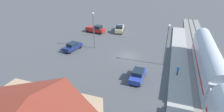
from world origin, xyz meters
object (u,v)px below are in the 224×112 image
object	(u,v)px
light_pole_near_platform	(167,40)
sedan_blue	(138,75)
light_pole_lot_center	(94,27)
pickup_tan	(120,28)
sedan_navy	(73,46)
pedestrian_on_platform	(178,70)
pickup_red	(96,29)

from	to	relation	value
light_pole_near_platform	sedan_blue	bearing A→B (deg)	60.50
light_pole_near_platform	light_pole_lot_center	world-z (taller)	light_pole_lot_center
pickup_tan	light_pole_lot_center	bearing A→B (deg)	80.57
pickup_tan	light_pole_near_platform	distance (m)	20.88
sedan_navy	light_pole_lot_center	bearing A→B (deg)	-148.57
sedan_blue	light_pole_near_platform	distance (m)	8.36
pedestrian_on_platform	light_pole_near_platform	xyz separation A→B (m)	(2.37, -3.48, 3.58)
sedan_navy	pedestrian_on_platform	bearing A→B (deg)	169.84
light_pole_lot_center	light_pole_near_platform	bearing A→B (deg)	169.13
light_pole_lot_center	sedan_navy	bearing A→B (deg)	31.43
pickup_tan	pickup_red	xyz separation A→B (m)	(6.23, 2.73, 0.00)
light_pole_near_platform	pickup_red	bearing A→B (deg)	-33.88
pickup_tan	light_pole_lot_center	xyz separation A→B (m)	(2.13, 12.82, 4.01)
pedestrian_on_platform	pickup_red	size ratio (longest dim) A/B	0.30
sedan_navy	light_pole_lot_center	xyz separation A→B (m)	(-4.11, -2.51, 4.16)
pickup_tan	light_pole_lot_center	distance (m)	13.60
pedestrian_on_platform	light_pole_near_platform	size ratio (longest dim) A/B	0.22
light_pole_lot_center	pickup_red	bearing A→B (deg)	-67.87
pedestrian_on_platform	sedan_blue	world-z (taller)	pedestrian_on_platform
sedan_navy	light_pole_near_platform	xyz separation A→B (m)	(-19.39, 0.43, 3.98)
sedan_blue	light_pole_lot_center	size ratio (longest dim) A/B	0.57
light_pole_lot_center	pickup_tan	bearing A→B (deg)	-99.43
pickup_tan	sedan_navy	bearing A→B (deg)	67.86
pickup_tan	light_pole_near_platform	size ratio (longest dim) A/B	0.73
pedestrian_on_platform	pickup_tan	bearing A→B (deg)	-51.08
light_pole_near_platform	pickup_tan	bearing A→B (deg)	-50.14
pickup_red	sedan_navy	bearing A→B (deg)	89.98
pedestrian_on_platform	sedan_navy	bearing A→B (deg)	-10.16
sedan_navy	light_pole_lot_center	size ratio (longest dim) A/B	0.60
pickup_red	sedan_blue	distance (m)	25.01
pickup_red	light_pole_near_platform	world-z (taller)	light_pole_near_platform
sedan_blue	light_pole_near_platform	size ratio (longest dim) A/B	0.59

